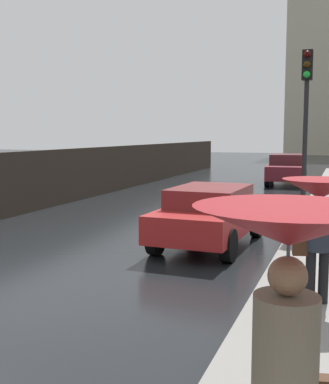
{
  "coord_description": "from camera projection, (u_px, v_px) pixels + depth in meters",
  "views": [
    {
      "loc": [
        5.24,
        -5.92,
        2.52
      ],
      "look_at": [
        1.21,
        5.12,
        1.14
      ],
      "focal_mm": 46.53,
      "sensor_mm": 36.0,
      "label": 1
    }
  ],
  "objects": [
    {
      "name": "car_maroon_far_ahead",
      "position": [
        287.0,
        169.0,
        24.85
      ],
      "size": [
        2.16,
        4.68,
        1.5
      ],
      "rotation": [
        0.0,
        0.0,
        0.07
      ],
      "color": "maroon",
      "rests_on": "ground"
    },
    {
      "name": "sidewalk_strip",
      "position": [
        325.0,
        343.0,
        5.86
      ],
      "size": [
        2.2,
        60.0,
        0.14
      ],
      "primitive_type": "cube",
      "color": "gray",
      "rests_on": "ground"
    },
    {
      "name": "car_red_near_kerb",
      "position": [
        210.0,
        214.0,
        11.22
      ],
      "size": [
        1.92,
        4.06,
        1.34
      ],
      "rotation": [
        0.0,
        0.0,
        -0.04
      ],
      "color": "maroon",
      "rests_on": "ground"
    },
    {
      "name": "pedestrian_with_umbrella_near",
      "position": [
        319.0,
        203.0,
        6.88
      ],
      "size": [
        1.03,
        1.03,
        1.76
      ],
      "rotation": [
        0.0,
        0.0,
        0.27
      ],
      "color": "black",
      "rests_on": "sidewalk_strip"
    },
    {
      "name": "traffic_light",
      "position": [
        306.0,
        105.0,
        12.75
      ],
      "size": [
        0.26,
        0.39,
        4.49
      ],
      "color": "black",
      "rests_on": "sidewalk_strip"
    },
    {
      "name": "pedestrian_with_umbrella_far",
      "position": [
        288.0,
        279.0,
        2.79
      ],
      "size": [
        1.08,
        1.08,
        1.98
      ],
      "rotation": [
        0.0,
        0.0,
        0.22
      ],
      "color": "black",
      "rests_on": "sidewalk_strip"
    }
  ]
}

